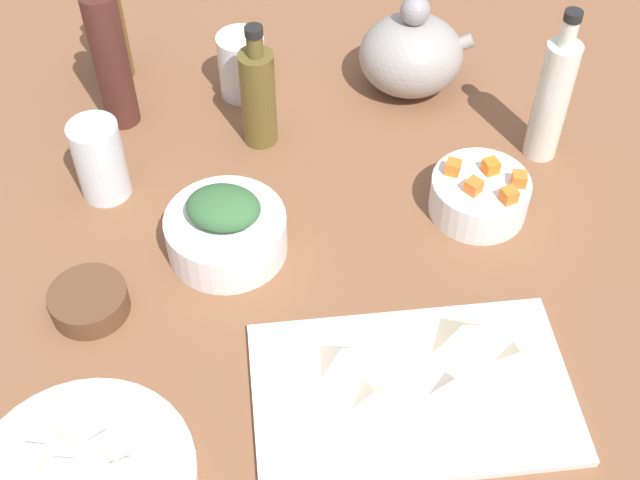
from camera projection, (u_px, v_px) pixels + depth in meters
The scene contains 29 objects.
tabletop at pixel (320, 275), 107.31cm from camera, with size 190.00×190.00×3.00cm, color brown.
cutting_board at pixel (412, 392), 93.71cm from camera, with size 34.82×21.35×1.00cm, color silver.
plate_tofu at pixel (82, 479), 86.81cm from camera, with size 23.29×23.29×1.20cm, color white.
bowl_greens at pixel (226, 234), 106.10cm from camera, with size 15.00×15.00×5.59cm, color white.
bowl_carrots at pixel (479, 196), 110.75cm from camera, with size 12.70×12.70×5.22cm, color white.
bowl_small_side at pixel (89, 301), 100.64cm from camera, with size 9.24×9.24×3.16cm, color brown.
teapot at pixel (411, 54), 125.28cm from camera, with size 16.77×14.19×15.46cm.
bottle_0 at pixel (552, 98), 113.06cm from camera, with size 4.58×4.58×22.72cm.
bottle_1 at pixel (258, 95), 116.21cm from camera, with size 4.84×4.84×18.61cm.
bottle_2 at pixel (110, 28), 125.81cm from camera, with size 4.74×4.74×19.88cm.
bottle_3 at pixel (110, 58), 116.66cm from camera, with size 4.88×4.88×24.90cm.
drinking_glass_0 at pixel (100, 160), 110.76cm from camera, with size 6.49×6.49×11.34cm, color white.
drinking_glass_1 at pixel (242, 65), 125.29cm from camera, with size 6.91×6.91×9.79cm, color white.
carrot_cube_0 at pixel (491, 166), 109.31cm from camera, with size 1.80×1.80×1.80cm, color orange.
carrot_cube_1 at pixel (509, 195), 105.88cm from camera, with size 1.80×1.80×1.80cm, color orange.
carrot_cube_2 at pixel (474, 186), 106.92cm from camera, with size 1.80×1.80×1.80cm, color orange.
carrot_cube_3 at pixel (453, 167), 109.21cm from camera, with size 1.80×1.80×1.80cm, color orange.
carrot_cube_4 at pixel (519, 179), 107.77cm from camera, with size 1.80×1.80×1.80cm, color orange.
chopped_greens_mound at pixel (223, 207), 102.59cm from camera, with size 9.10×7.34×3.80cm, color #366538.
tofu_cube_0 at pixel (63, 474), 85.38cm from camera, with size 2.20×2.20×2.20cm, color white.
tofu_cube_1 at pixel (125, 475), 85.30cm from camera, with size 2.20×2.20×2.20cm, color #E7E8C9.
tofu_cube_3 at pixel (70, 429), 88.71cm from camera, with size 2.20×2.20×2.20cm, color #EFF3CD.
tofu_cube_4 at pixel (105, 448), 87.25cm from camera, with size 2.20×2.20×2.20cm, color #FAEDCD.
tofu_cube_5 at pixel (34, 459), 86.46cm from camera, with size 2.20×2.20×2.20cm, color #EBF6CA.
dumpling_0 at pixel (453, 385), 92.19cm from camera, with size 4.02×3.77×2.57cm, color beige.
dumpling_1 at pixel (374, 397), 91.49cm from camera, with size 4.24×3.71×2.13cm, color beige.
dumpling_2 at pixel (461, 333), 96.52cm from camera, with size 5.73×5.33×3.00cm, color beige.
dumpling_3 at pixel (341, 356), 94.39cm from camera, with size 4.97×4.47×3.06cm, color beige.
dumpling_4 at pixel (518, 357), 94.86cm from camera, with size 4.13×4.12×2.11cm, color beige.
Camera 1 is at (-2.10, -68.06, 84.55)cm, focal length 48.22 mm.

